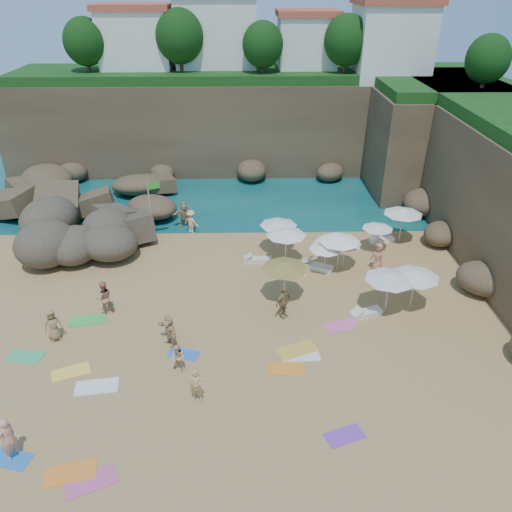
{
  "coord_description": "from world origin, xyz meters",
  "views": [
    {
      "loc": [
        1.46,
        -21.86,
        15.89
      ],
      "look_at": [
        2.0,
        3.0,
        2.0
      ],
      "focal_mm": 35.0,
      "sensor_mm": 36.0,
      "label": 1
    }
  ],
  "objects_px": {
    "person_stand_1": "(104,297)",
    "parasol_0": "(278,223)",
    "parasol_1": "(286,232)",
    "person_stand_6": "(8,438)",
    "person_stand_2": "(191,222)",
    "person_stand_3": "(283,302)",
    "flag_pole": "(152,203)",
    "lounger_0": "(258,260)",
    "rock_outcrop": "(83,251)",
    "parasol_2": "(326,247)",
    "person_stand_5": "(184,214)",
    "person_stand_4": "(378,257)"
  },
  "relations": [
    {
      "from": "parasol_2",
      "to": "person_stand_5",
      "type": "height_order",
      "value": "parasol_2"
    },
    {
      "from": "lounger_0",
      "to": "parasol_0",
      "type": "bearing_deg",
      "value": 45.82
    },
    {
      "from": "person_stand_6",
      "to": "person_stand_4",
      "type": "bearing_deg",
      "value": 154.01
    },
    {
      "from": "person_stand_5",
      "to": "person_stand_2",
      "type": "bearing_deg",
      "value": -71.72
    },
    {
      "from": "flag_pole",
      "to": "parasol_1",
      "type": "relative_size",
      "value": 1.76
    },
    {
      "from": "person_stand_1",
      "to": "person_stand_6",
      "type": "bearing_deg",
      "value": 58.07
    },
    {
      "from": "parasol_0",
      "to": "person_stand_1",
      "type": "relative_size",
      "value": 1.28
    },
    {
      "from": "rock_outcrop",
      "to": "person_stand_5",
      "type": "height_order",
      "value": "person_stand_5"
    },
    {
      "from": "parasol_1",
      "to": "person_stand_5",
      "type": "xyz_separation_m",
      "value": [
        -6.94,
        5.61,
        -1.23
      ]
    },
    {
      "from": "parasol_1",
      "to": "lounger_0",
      "type": "relative_size",
      "value": 1.41
    },
    {
      "from": "rock_outcrop",
      "to": "person_stand_6",
      "type": "bearing_deg",
      "value": -83.08
    },
    {
      "from": "flag_pole",
      "to": "parasol_1",
      "type": "distance_m",
      "value": 9.38
    },
    {
      "from": "parasol_1",
      "to": "person_stand_1",
      "type": "bearing_deg",
      "value": -153.19
    },
    {
      "from": "rock_outcrop",
      "to": "flag_pole",
      "type": "height_order",
      "value": "flag_pole"
    },
    {
      "from": "person_stand_6",
      "to": "parasol_1",
      "type": "bearing_deg",
      "value": 167.42
    },
    {
      "from": "flag_pole",
      "to": "person_stand_1",
      "type": "distance_m",
      "value": 8.75
    },
    {
      "from": "person_stand_2",
      "to": "person_stand_3",
      "type": "height_order",
      "value": "person_stand_3"
    },
    {
      "from": "flag_pole",
      "to": "person_stand_3",
      "type": "relative_size",
      "value": 2.36
    },
    {
      "from": "parasol_2",
      "to": "lounger_0",
      "type": "bearing_deg",
      "value": 161.21
    },
    {
      "from": "rock_outcrop",
      "to": "parasol_1",
      "type": "xyz_separation_m",
      "value": [
        13.38,
        -1.88,
        2.18
      ]
    },
    {
      "from": "person_stand_1",
      "to": "parasol_0",
      "type": "bearing_deg",
      "value": -169.81
    },
    {
      "from": "lounger_0",
      "to": "person_stand_5",
      "type": "bearing_deg",
      "value": 135.29
    },
    {
      "from": "parasol_1",
      "to": "person_stand_6",
      "type": "height_order",
      "value": "parasol_1"
    },
    {
      "from": "person_stand_1",
      "to": "person_stand_2",
      "type": "relative_size",
      "value": 1.1
    },
    {
      "from": "person_stand_2",
      "to": "person_stand_3",
      "type": "relative_size",
      "value": 0.92
    },
    {
      "from": "flag_pole",
      "to": "lounger_0",
      "type": "xyz_separation_m",
      "value": [
        6.99,
        -3.12,
        -2.68
      ]
    },
    {
      "from": "flag_pole",
      "to": "parasol_0",
      "type": "relative_size",
      "value": 1.82
    },
    {
      "from": "parasol_2",
      "to": "person_stand_6",
      "type": "distance_m",
      "value": 19.11
    },
    {
      "from": "person_stand_2",
      "to": "person_stand_3",
      "type": "bearing_deg",
      "value": 150.22
    },
    {
      "from": "parasol_1",
      "to": "parasol_0",
      "type": "bearing_deg",
      "value": 103.92
    },
    {
      "from": "rock_outcrop",
      "to": "parasol_1",
      "type": "height_order",
      "value": "parasol_1"
    },
    {
      "from": "rock_outcrop",
      "to": "lounger_0",
      "type": "relative_size",
      "value": 3.93
    },
    {
      "from": "parasol_0",
      "to": "person_stand_5",
      "type": "distance_m",
      "value": 7.81
    },
    {
      "from": "parasol_2",
      "to": "person_stand_3",
      "type": "bearing_deg",
      "value": -122.03
    },
    {
      "from": "parasol_2",
      "to": "person_stand_5",
      "type": "bearing_deg",
      "value": 143.72
    },
    {
      "from": "person_stand_1",
      "to": "parasol_1",
      "type": "bearing_deg",
      "value": -177.35
    },
    {
      "from": "parasol_1",
      "to": "person_stand_2",
      "type": "relative_size",
      "value": 1.46
    },
    {
      "from": "rock_outcrop",
      "to": "person_stand_1",
      "type": "relative_size",
      "value": 3.67
    },
    {
      "from": "lounger_0",
      "to": "person_stand_5",
      "type": "height_order",
      "value": "person_stand_5"
    },
    {
      "from": "person_stand_5",
      "to": "person_stand_6",
      "type": "distance_m",
      "value": 20.57
    },
    {
      "from": "parasol_0",
      "to": "person_stand_1",
      "type": "xyz_separation_m",
      "value": [
        -9.74,
        -6.66,
        -1.16
      ]
    },
    {
      "from": "lounger_0",
      "to": "person_stand_2",
      "type": "distance_m",
      "value": 6.33
    },
    {
      "from": "lounger_0",
      "to": "person_stand_1",
      "type": "bearing_deg",
      "value": -146.1
    },
    {
      "from": "flag_pole",
      "to": "person_stand_5",
      "type": "height_order",
      "value": "flag_pole"
    },
    {
      "from": "person_stand_1",
      "to": "person_stand_3",
      "type": "xyz_separation_m",
      "value": [
        9.57,
        -0.64,
        -0.01
      ]
    },
    {
      "from": "parasol_0",
      "to": "parasol_1",
      "type": "distance_m",
      "value": 1.59
    },
    {
      "from": "parasol_0",
      "to": "person_stand_2",
      "type": "height_order",
      "value": "parasol_0"
    },
    {
      "from": "parasol_1",
      "to": "person_stand_6",
      "type": "xyz_separation_m",
      "value": [
        -11.4,
        -14.47,
        -1.2
      ]
    },
    {
      "from": "person_stand_5",
      "to": "person_stand_1",
      "type": "bearing_deg",
      "value": -116.74
    },
    {
      "from": "rock_outcrop",
      "to": "person_stand_6",
      "type": "relative_size",
      "value": 3.59
    }
  ]
}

